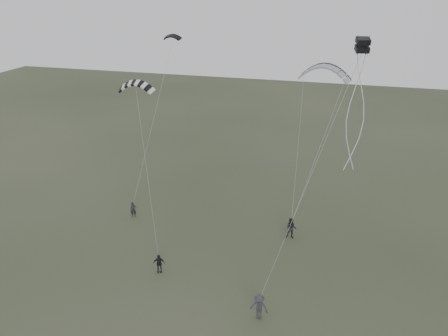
% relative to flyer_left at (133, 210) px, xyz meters
% --- Properties ---
extents(ground, '(140.00, 140.00, 0.00)m').
position_rel_flyer_left_xyz_m(ground, '(8.38, -6.37, -0.75)').
color(ground, '#2D3823').
rests_on(ground, ground).
extents(flyer_left, '(0.65, 0.57, 1.51)m').
position_rel_flyer_left_xyz_m(flyer_left, '(0.00, 0.00, 0.00)').
color(flyer_left, black).
rests_on(flyer_left, ground).
extents(flyer_right, '(0.94, 0.75, 1.87)m').
position_rel_flyer_left_xyz_m(flyer_right, '(14.64, 0.23, 0.18)').
color(flyer_right, '#242429').
rests_on(flyer_right, ground).
extents(flyer_center, '(0.96, 0.65, 1.52)m').
position_rel_flyer_left_xyz_m(flyer_center, '(5.63, -7.15, 0.01)').
color(flyer_center, black).
rests_on(flyer_center, ground).
extents(flyer_far, '(1.26, 0.80, 1.86)m').
position_rel_flyer_left_xyz_m(flyer_far, '(13.87, -10.04, 0.18)').
color(flyer_far, '#2F2F34').
rests_on(flyer_far, ground).
extents(kite_dark_small, '(1.80, 1.01, 0.70)m').
position_rel_flyer_left_xyz_m(kite_dark_small, '(2.42, 5.63, 15.05)').
color(kite_dark_small, black).
rests_on(kite_dark_small, flyer_left).
extents(kite_pale_large, '(4.69, 2.39, 1.94)m').
position_rel_flyer_left_xyz_m(kite_pale_large, '(15.99, 6.22, 12.91)').
color(kite_pale_large, '#999B9E').
rests_on(kite_pale_large, flyer_right).
extents(kite_striped, '(2.73, 1.17, 1.25)m').
position_rel_flyer_left_xyz_m(kite_striped, '(2.89, -3.17, 12.70)').
color(kite_striped, black).
rests_on(kite_striped, flyer_center).
extents(kite_box, '(0.91, 1.01, 0.88)m').
position_rel_flyer_left_xyz_m(kite_box, '(18.45, -5.36, 16.24)').
color(kite_box, black).
rests_on(kite_box, flyer_far).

